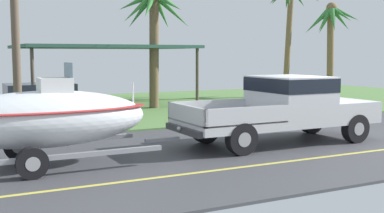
{
  "coord_description": "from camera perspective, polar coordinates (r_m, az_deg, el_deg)",
  "views": [
    {
      "loc": [
        -9.9,
        -10.73,
        2.48
      ],
      "look_at": [
        -4.14,
        0.53,
        1.12
      ],
      "focal_mm": 46.11,
      "sensor_mm": 36.0,
      "label": 1
    }
  ],
  "objects": [
    {
      "name": "pickup_truck_towing",
      "position": [
        14.05,
        11.14,
        0.13
      ],
      "size": [
        5.97,
        2.14,
        1.86
      ],
      "color": "silver",
      "rests_on": "ground"
    },
    {
      "name": "utility_pole",
      "position": [
        15.54,
        -19.82,
        10.2
      ],
      "size": [
        0.24,
        1.8,
        7.06
      ],
      "color": "brown",
      "rests_on": "ground"
    },
    {
      "name": "parked_sedan_near",
      "position": [
        19.22,
        -16.69,
        0.47
      ],
      "size": [
        4.33,
        1.92,
        1.38
      ],
      "color": "black",
      "rests_on": "ground"
    },
    {
      "name": "carport_awning",
      "position": [
        23.71,
        -10.27,
        6.69
      ],
      "size": [
        7.81,
        5.71,
        2.87
      ],
      "color": "#4C4238",
      "rests_on": "ground"
    },
    {
      "name": "palm_tree_near_right",
      "position": [
        22.13,
        -4.42,
        10.28
      ],
      "size": [
        3.19,
        2.84,
        5.44
      ],
      "color": "brown",
      "rests_on": "ground"
    },
    {
      "name": "boat_on_trailer",
      "position": [
        11.23,
        -16.71,
        -1.34
      ],
      "size": [
        5.8,
        2.22,
        2.28
      ],
      "color": "gray",
      "rests_on": "ground"
    },
    {
      "name": "palm_tree_near_left",
      "position": [
        29.53,
        15.64,
        9.0
      ],
      "size": [
        3.09,
        3.03,
        5.4
      ],
      "color": "brown",
      "rests_on": "ground"
    },
    {
      "name": "palm_tree_mid",
      "position": [
        28.3,
        11.29,
        11.13
      ],
      "size": [
        2.61,
        2.88,
        6.52
      ],
      "color": "brown",
      "rests_on": "ground"
    },
    {
      "name": "ground",
      "position": [
        21.67,
        0.3,
        -0.47
      ],
      "size": [
        36.0,
        22.0,
        0.11
      ],
      "color": "#424247"
    }
  ]
}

